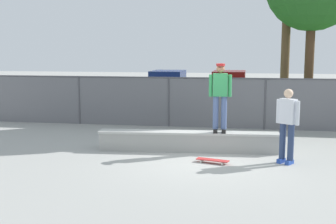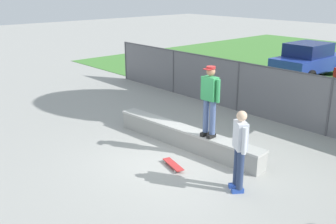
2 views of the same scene
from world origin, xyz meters
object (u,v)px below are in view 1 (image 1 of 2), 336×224
Objects in this scene: car_red at (229,87)px; bystander at (287,122)px; car_blue at (168,86)px; skateboarder at (220,94)px; skateboard at (213,160)px; concrete_ledge at (188,141)px.

bystander reaches higher than car_red.
car_red is 11.78m from bystander.
car_blue and car_red have the same top height.
car_blue is (-3.18, 10.64, -0.74)m from skateboarder.
skateboarder is 1.89m from skateboard.
bystander is (1.76, 0.29, 0.94)m from skateboard.
skateboard is 11.97m from car_red.
concrete_ledge is 2.75m from bystander.
car_blue is 2.33× the size of bystander.
skateboard is 0.45× the size of bystander.
skateboarder is 1.95m from bystander.
concrete_ledge is 1.55m from skateboarder.
bystander is (1.66, -0.86, -0.57)m from skateboarder.
skateboarder reaches higher than car_blue.
car_red reaches higher than skateboard.
car_red is at bearing 2.80° from car_blue.
skateboarder is at bearing 0.41° from concrete_ledge.
bystander is at bearing 9.25° from skateboard.
skateboarder is (0.85, 0.01, 1.30)m from concrete_ledge.
bystander is (2.51, -0.85, 0.73)m from concrete_ledge.
skateboarder is 0.43× the size of car_blue.
skateboarder reaches higher than concrete_ledge.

